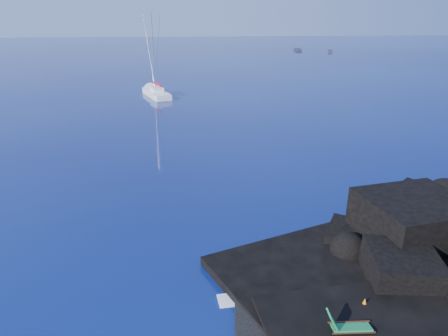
% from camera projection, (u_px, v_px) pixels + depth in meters
% --- Properties ---
extents(beach, '(9.08, 6.86, 0.70)m').
position_uv_depth(beach, '(343.00, 330.00, 17.15)').
color(beach, black).
rests_on(beach, ground).
extents(surf_foam, '(10.00, 8.00, 0.06)m').
position_uv_depth(surf_foam, '(321.00, 266.00, 21.41)').
color(surf_foam, white).
rests_on(surf_foam, ground).
extents(sailboat, '(5.67, 11.15, 11.52)m').
position_uv_depth(sailboat, '(156.00, 96.00, 63.46)').
color(sailboat, white).
rests_on(sailboat, ground).
extents(deck_chair, '(1.70, 0.80, 1.15)m').
position_uv_depth(deck_chair, '(352.00, 322.00, 16.18)').
color(deck_chair, '#1C8243').
rests_on(deck_chair, beach).
extents(towel, '(2.12, 1.35, 0.05)m').
position_uv_depth(towel, '(297.00, 307.00, 17.87)').
color(towel, white).
rests_on(towel, beach).
extents(sunbather, '(1.76, 0.79, 0.23)m').
position_uv_depth(sunbather, '(297.00, 304.00, 17.82)').
color(sunbather, tan).
rests_on(sunbather, towel).
extents(marker_cone, '(0.38, 0.38, 0.53)m').
position_uv_depth(marker_cone, '(364.00, 304.00, 17.70)').
color(marker_cone, orange).
rests_on(marker_cone, beach).
extents(distant_boat_a, '(1.55, 4.68, 0.62)m').
position_uv_depth(distant_boat_a, '(298.00, 51.00, 133.95)').
color(distant_boat_a, '#29292E').
rests_on(distant_boat_a, ground).
extents(distant_boat_b, '(2.52, 4.36, 0.56)m').
position_uv_depth(distant_boat_b, '(330.00, 52.00, 129.42)').
color(distant_boat_b, '#26262B').
rests_on(distant_boat_b, ground).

